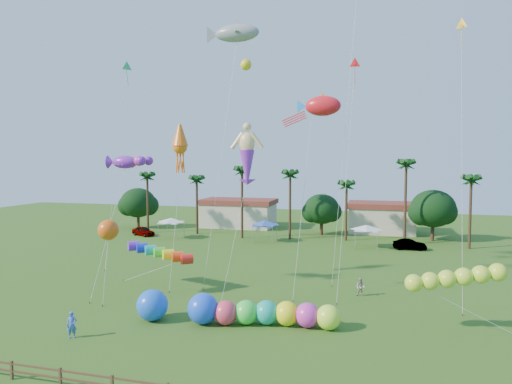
% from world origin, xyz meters
% --- Properties ---
extents(ground, '(160.00, 160.00, 0.00)m').
position_xyz_m(ground, '(0.00, 0.00, 0.00)').
color(ground, '#285116').
rests_on(ground, ground).
extents(tree_line, '(69.46, 8.91, 11.00)m').
position_xyz_m(tree_line, '(3.57, 44.00, 4.28)').
color(tree_line, '#3A2819').
rests_on(tree_line, ground).
extents(buildings_row, '(35.00, 7.00, 4.00)m').
position_xyz_m(buildings_row, '(-3.09, 50.00, 2.00)').
color(buildings_row, beige).
rests_on(buildings_row, ground).
extents(tent_row, '(31.00, 4.00, 0.60)m').
position_xyz_m(tent_row, '(-6.00, 36.33, 2.75)').
color(tent_row, white).
rests_on(tent_row, ground).
extents(car_a, '(4.43, 3.22, 1.40)m').
position_xyz_m(car_a, '(-25.25, 37.13, 0.70)').
color(car_a, '#4C4C54').
rests_on(car_a, ground).
extents(car_b, '(4.19, 1.66, 1.36)m').
position_xyz_m(car_b, '(13.44, 36.18, 0.68)').
color(car_b, '#4C4C54').
rests_on(car_b, ground).
extents(spectator_a, '(0.75, 0.66, 1.74)m').
position_xyz_m(spectator_a, '(-9.58, -0.37, 0.87)').
color(spectator_a, blue).
rests_on(spectator_a, ground).
extents(spectator_b, '(0.90, 0.79, 1.57)m').
position_xyz_m(spectator_b, '(8.14, 13.89, 0.78)').
color(spectator_b, '#A49E89').
rests_on(spectator_b, ground).
extents(caterpillar_inflatable, '(10.77, 3.35, 2.19)m').
position_xyz_m(caterpillar_inflatable, '(1.45, 5.00, 0.92)').
color(caterpillar_inflatable, '#E03B56').
rests_on(caterpillar_inflatable, ground).
extents(blue_ball, '(2.25, 2.25, 2.25)m').
position_xyz_m(blue_ball, '(-6.10, 3.96, 1.13)').
color(blue_ball, blue).
rests_on(blue_ball, ground).
extents(rainbow_tube, '(8.84, 4.14, 3.38)m').
position_xyz_m(rainbow_tube, '(-8.37, 11.33, 2.90)').
color(rainbow_tube, red).
rests_on(rainbow_tube, ground).
extents(green_worm, '(9.79, 2.42, 4.03)m').
position_xyz_m(green_worm, '(11.87, 6.64, 3.32)').
color(green_worm, '#C0E733').
rests_on(green_worm, ground).
extents(orange_ball_kite, '(1.75, 2.69, 6.67)m').
position_xyz_m(orange_ball_kite, '(-11.92, 7.56, 5.81)').
color(orange_ball_kite, '#E85B13').
rests_on(orange_ball_kite, ground).
extents(merman_kite, '(2.51, 4.04, 14.17)m').
position_xyz_m(merman_kite, '(-1.02, 10.95, 11.71)').
color(merman_kite, '#F1CE89').
rests_on(merman_kite, ground).
extents(fish_kite, '(5.04, 6.97, 17.39)m').
position_xyz_m(fish_kite, '(4.52, 16.21, 16.38)').
color(fish_kite, red).
rests_on(fish_kite, ground).
extents(shark_kite, '(6.14, 6.82, 24.78)m').
position_xyz_m(shark_kite, '(-3.95, 17.60, 23.72)').
color(shark_kite, gray).
rests_on(shark_kite, ground).
extents(squid_kite, '(1.64, 4.28, 14.95)m').
position_xyz_m(squid_kite, '(-8.42, 14.05, 12.78)').
color(squid_kite, orange).
rests_on(squid_kite, ground).
extents(lobster_kite, '(4.21, 5.28, 12.18)m').
position_xyz_m(lobster_kite, '(-11.83, 10.15, 11.37)').
color(lobster_kite, purple).
rests_on(lobster_kite, ground).
extents(delta_kite_red, '(1.49, 5.02, 20.42)m').
position_xyz_m(delta_kite_red, '(7.27, 15.68, 19.37)').
color(delta_kite_red, '#FE1C1D').
rests_on(delta_kite_red, ground).
extents(delta_kite_yellow, '(1.04, 5.19, 23.06)m').
position_xyz_m(delta_kite_yellow, '(15.69, 15.46, 21.94)').
color(delta_kite_yellow, yellow).
rests_on(delta_kite_yellow, ground).
extents(delta_kite_green, '(1.53, 4.07, 22.21)m').
position_xyz_m(delta_kite_green, '(-17.01, 19.37, 21.19)').
color(delta_kite_green, '#2DC16E').
rests_on(delta_kite_green, ground).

